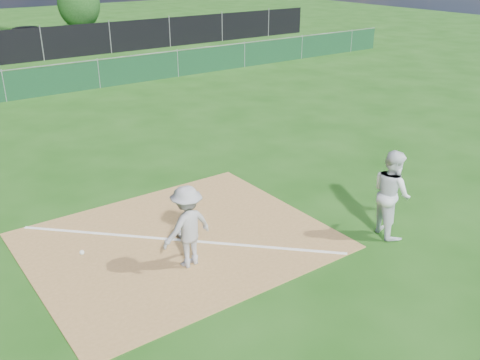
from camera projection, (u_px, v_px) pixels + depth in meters
name	position (u px, v px, depth m)	size (l,w,h in m)	color
ground	(45.00, 133.00, 17.98)	(90.00, 90.00, 0.00)	#17470F
infield_dirt	(179.00, 241.00, 11.27)	(6.00, 5.00, 0.02)	olive
foul_line	(179.00, 240.00, 11.26)	(0.08, 7.00, 0.01)	white
green_fence	(4.00, 87.00, 21.46)	(44.00, 0.05, 1.20)	#0D331A
first_base	(187.00, 234.00, 11.44)	(0.36, 0.36, 0.07)	silver
play_at_first	(187.00, 227.00, 10.09)	(2.69, 0.74, 1.64)	#A8A8AA
runner	(391.00, 193.00, 11.23)	(0.92, 0.72, 1.89)	white
car_right	(35.00, 37.00, 33.53)	(1.83, 4.50, 1.31)	black
tree_right	(79.00, 4.00, 40.45)	(3.15, 3.15, 3.74)	#382316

